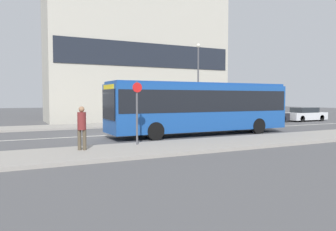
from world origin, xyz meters
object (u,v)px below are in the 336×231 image
pedestrian_near_stop (82,125)px  bus_stop_sign (137,108)px  street_lamp (198,74)px  city_bus (200,105)px  parked_car_0 (265,115)px  parked_car_1 (305,115)px

pedestrian_near_stop → bus_stop_sign: size_ratio=0.62×
street_lamp → bus_stop_sign: bearing=-133.0°
bus_stop_sign → street_lamp: bearing=47.0°
city_bus → bus_stop_sign: city_bus is taller
parked_car_0 → pedestrian_near_stop: 20.55m
city_bus → pedestrian_near_stop: size_ratio=6.48×
street_lamp → pedestrian_near_stop: bearing=-138.4°
parked_car_1 → city_bus: bearing=-160.6°
parked_car_0 → street_lamp: street_lamp is taller
bus_stop_sign → street_lamp: 14.28m
city_bus → street_lamp: (4.33, 7.24, 2.45)m
parked_car_0 → parked_car_1: bearing=-4.7°
parked_car_1 → pedestrian_near_stop: pedestrian_near_stop is taller
city_bus → parked_car_0: 12.06m
city_bus → street_lamp: street_lamp is taller
parked_car_0 → street_lamp: 7.32m
pedestrian_near_stop → street_lamp: size_ratio=0.26×
parked_car_1 → street_lamp: (-10.87, 1.89, 3.62)m
pedestrian_near_stop → street_lamp: bearing=65.9°
parked_car_0 → pedestrian_near_stop: pedestrian_near_stop is taller
bus_stop_sign → street_lamp: (9.59, 10.29, 2.46)m
city_bus → bus_stop_sign: (-5.25, -3.05, -0.02)m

